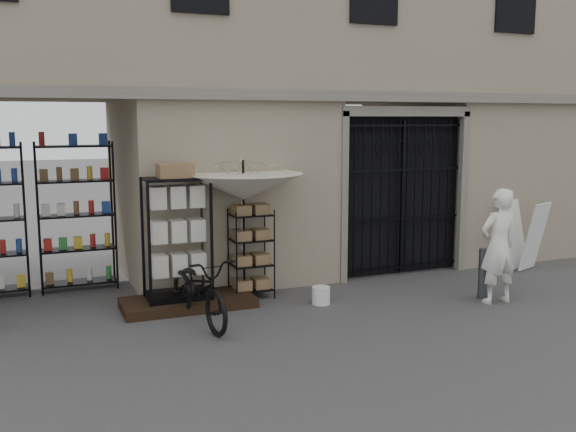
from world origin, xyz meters
name	(u,v)px	position (x,y,z in m)	size (l,w,h in m)	color
ground	(375,318)	(0.00, 0.00, 0.00)	(80.00, 80.00, 0.00)	black
main_building	(276,33)	(0.00, 4.00, 4.50)	(14.00, 4.00, 9.00)	#85745C
shop_recess	(35,207)	(-4.50, 2.80, 1.50)	(3.00, 1.70, 3.00)	black
shop_shelving	(32,219)	(-4.55, 3.30, 1.25)	(2.70, 0.50, 2.50)	black
iron_gate	(398,194)	(1.75, 2.28, 1.50)	(2.50, 0.21, 3.00)	black
step_platform	(188,302)	(-2.40, 1.55, 0.07)	(2.00, 0.90, 0.15)	black
display_cabinet	(177,245)	(-2.54, 1.57, 0.98)	(0.99, 0.69, 2.01)	black
wire_rack	(251,255)	(-1.31, 1.72, 0.71)	(0.65, 0.48, 1.44)	black
market_umbrella	(243,180)	(-1.45, 1.66, 1.93)	(1.92, 1.94, 2.68)	black
white_bucket	(321,295)	(-0.43, 0.94, 0.14)	(0.28, 0.28, 0.27)	silver
bicycle	(200,323)	(-2.43, 0.72, 0.00)	(0.66, 0.99, 1.88)	black
steel_bollard	(483,273)	(2.13, 0.26, 0.41)	(0.15, 0.15, 0.81)	#464A51
shopkeeper	(495,302)	(2.17, -0.02, 0.00)	(0.66, 1.81, 0.43)	white
easel_sign	(525,235)	(4.16, 1.59, 0.67)	(0.83, 0.88, 1.29)	silver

